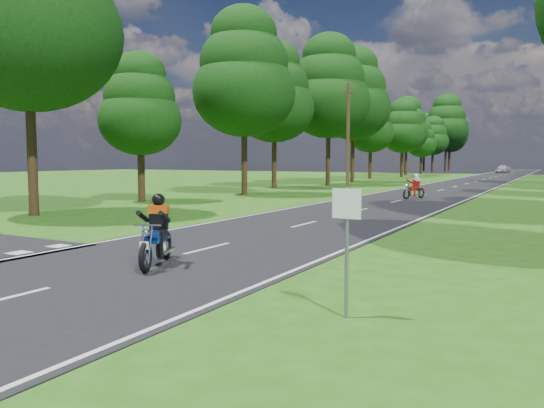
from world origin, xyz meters
The scene contains 9 objects.
ground centered at (0.00, 0.00, 0.00)m, with size 160.00×160.00×0.00m, color #285313.
main_road centered at (0.00, 50.00, 0.01)m, with size 7.00×140.00×0.02m, color black.
road_markings centered at (-0.14, 48.13, 0.02)m, with size 7.40×140.00×0.01m.
treeline centered at (1.43, 60.06, 8.25)m, with size 40.00×115.35×14.78m.
telegraph_pole centered at (-6.00, 28.00, 4.07)m, with size 1.20×0.26×8.00m.
road_sign centered at (5.50, -2.01, 1.34)m, with size 0.45×0.07×2.00m.
rider_near_blue centered at (0.33, -0.40, 0.83)m, with size 0.65×1.94×1.62m, color navy, non-canonical shape.
rider_far_red centered at (0.36, 22.49, 0.77)m, with size 0.60×1.79×1.50m, color #B4220D, non-canonical shape.
distant_car centered at (-1.10, 88.36, 0.72)m, with size 1.65×4.11×1.40m, color silver.
Camera 1 is at (8.35, -9.44, 2.42)m, focal length 35.00 mm.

